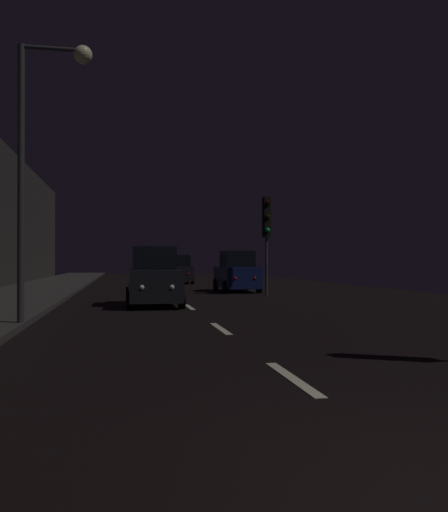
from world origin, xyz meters
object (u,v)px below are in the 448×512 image
object	(u,v)px
car_approaching_headlights	(154,279)
car_distant_taillights	(179,270)
streetlamp_overhead	(43,137)
car_parked_right_far	(237,273)
traffic_light_far_right	(267,224)

from	to	relation	value
car_approaching_headlights	car_distant_taillights	world-z (taller)	car_approaching_headlights
streetlamp_overhead	car_parked_right_far	bearing A→B (deg)	62.22
car_parked_right_far	streetlamp_overhead	bearing A→B (deg)	152.22
traffic_light_far_right	car_distant_taillights	world-z (taller)	traffic_light_far_right
streetlamp_overhead	car_parked_right_far	size ratio (longest dim) A/B	1.61
car_distant_taillights	car_parked_right_far	distance (m)	11.15
traffic_light_far_right	streetlamp_overhead	xyz separation A→B (m)	(-8.50, -11.56, 1.17)
car_approaching_headlights	car_distant_taillights	bearing A→B (deg)	171.70
car_approaching_headlights	car_parked_right_far	xyz separation A→B (m)	(4.76, 8.41, 0.01)
car_approaching_headlights	car_distant_taillights	size ratio (longest dim) A/B	1.04
streetlamp_overhead	car_approaching_headlights	xyz separation A→B (m)	(2.93, 6.20, -3.55)
car_distant_taillights	car_parked_right_far	size ratio (longest dim) A/B	0.96
streetlamp_overhead	car_parked_right_far	xyz separation A→B (m)	(7.70, 14.61, -3.54)
traffic_light_far_right	car_distant_taillights	xyz separation A→B (m)	(-2.73, 14.04, -2.41)
streetlamp_overhead	traffic_light_far_right	bearing A→B (deg)	53.67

